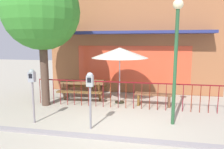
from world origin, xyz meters
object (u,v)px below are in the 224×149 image
object	(u,v)px
parking_meter_far	(90,86)
patio_umbrella	(120,53)
street_tree	(41,12)
patio_bench	(154,97)
parking_meter_near	(32,82)
picnic_table_left	(83,85)
street_lamp	(176,44)

from	to	relation	value
parking_meter_far	patio_umbrella	bearing A→B (deg)	81.35
patio_umbrella	street_tree	xyz separation A→B (m)	(-2.69, -0.83, 1.46)
patio_bench	parking_meter_far	bearing A→B (deg)	-125.05
parking_meter_near	street_tree	size ratio (longest dim) A/B	0.33
picnic_table_left	parking_meter_far	world-z (taller)	parking_meter_far
patio_umbrella	parking_meter_far	world-z (taller)	patio_umbrella
patio_bench	street_lamp	size ratio (longest dim) A/B	0.40
parking_meter_near	street_tree	distance (m)	2.80
patio_bench	street_lamp	distance (m)	2.64
picnic_table_left	parking_meter_far	size ratio (longest dim) A/B	1.19
street_tree	patio_bench	bearing A→B (deg)	9.32
picnic_table_left	parking_meter_far	xyz separation A→B (m)	(1.17, -2.82, 0.60)
patio_bench	parking_meter_near	distance (m)	4.28
parking_meter_far	street_lamp	distance (m)	2.63
picnic_table_left	patio_bench	bearing A→B (deg)	-7.55
street_tree	street_lamp	distance (m)	4.78
patio_bench	parking_meter_near	size ratio (longest dim) A/B	0.88
street_tree	parking_meter_near	bearing A→B (deg)	-72.49
picnic_table_left	street_lamp	bearing A→B (deg)	-30.90
parking_meter_near	picnic_table_left	bearing A→B (deg)	77.53
patio_bench	street_tree	bearing A→B (deg)	-170.68
picnic_table_left	parking_meter_near	distance (m)	2.85
patio_bench	patio_umbrella	bearing A→B (deg)	172.43
patio_bench	parking_meter_near	xyz separation A→B (m)	(-3.48, -2.33, 0.89)
patio_umbrella	parking_meter_far	distance (m)	2.75
patio_bench	parking_meter_far	xyz separation A→B (m)	(-1.71, -2.44, 0.86)
patio_bench	parking_meter_far	size ratio (longest dim) A/B	0.89
patio_bench	street_tree	distance (m)	5.09
street_tree	patio_umbrella	bearing A→B (deg)	17.18
picnic_table_left	street_lamp	world-z (taller)	street_lamp
patio_umbrella	picnic_table_left	bearing A→B (deg)	172.47
picnic_table_left	street_tree	bearing A→B (deg)	-137.35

